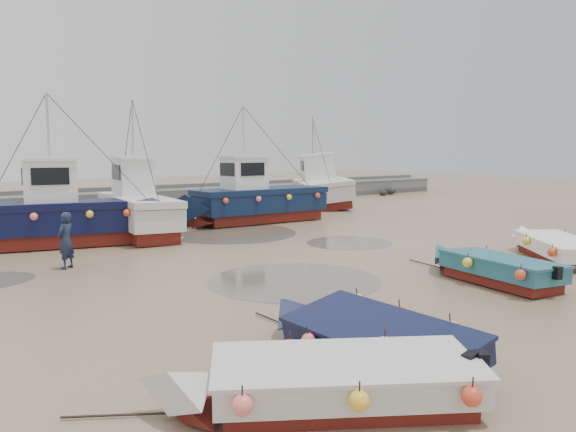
% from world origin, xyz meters
% --- Properties ---
extents(ground, '(120.00, 120.00, 0.00)m').
position_xyz_m(ground, '(0.00, 0.00, 0.00)').
color(ground, '#987E5F').
rests_on(ground, ground).
extents(seawall, '(60.00, 4.92, 1.50)m').
position_xyz_m(seawall, '(0.05, 21.99, 0.63)').
color(seawall, slate).
rests_on(seawall, ground).
extents(puddle_a, '(5.36, 5.36, 0.01)m').
position_xyz_m(puddle_a, '(-1.55, -0.65, 0.00)').
color(puddle_a, '#5D5649').
rests_on(puddle_a, ground).
extents(puddle_b, '(3.74, 3.74, 0.01)m').
position_xyz_m(puddle_b, '(4.48, 3.53, 0.00)').
color(puddle_b, '#5D5649').
rests_on(puddle_b, ground).
extents(puddle_d, '(6.64, 6.64, 0.01)m').
position_xyz_m(puddle_d, '(1.69, 9.42, 0.00)').
color(puddle_d, '#5D5649').
rests_on(puddle_d, ground).
extents(dinghy_0, '(5.93, 3.99, 1.43)m').
position_xyz_m(dinghy_0, '(-6.28, -7.81, 0.54)').
color(dinghy_0, maroon).
rests_on(dinghy_0, ground).
extents(dinghy_1, '(2.26, 6.20, 1.43)m').
position_xyz_m(dinghy_1, '(-4.28, -6.73, 0.55)').
color(dinghy_1, maroon).
rests_on(dinghy_1, ground).
extents(dinghy_2, '(2.46, 5.89, 1.43)m').
position_xyz_m(dinghy_2, '(3.19, -4.30, 0.55)').
color(dinghy_2, maroon).
rests_on(dinghy_2, ground).
extents(dinghy_3, '(4.80, 5.75, 1.43)m').
position_xyz_m(dinghy_3, '(8.20, -3.53, 0.54)').
color(dinghy_3, maroon).
rests_on(dinghy_3, ground).
extents(cabin_boat_0, '(9.64, 4.08, 6.22)m').
position_xyz_m(cabin_boat_0, '(-5.80, 9.93, 1.36)').
color(cabin_boat_0, maroon).
rests_on(cabin_boat_0, ground).
extents(cabin_boat_1, '(3.06, 9.66, 6.22)m').
position_xyz_m(cabin_boat_1, '(-2.19, 11.02, 1.36)').
color(cabin_boat_1, maroon).
rests_on(cabin_boat_1, ground).
extents(cabin_boat_2, '(10.50, 3.31, 6.22)m').
position_xyz_m(cabin_boat_2, '(4.47, 11.49, 1.33)').
color(cabin_boat_2, maroon).
rests_on(cabin_boat_2, ground).
extents(cabin_boat_3, '(6.88, 9.98, 6.22)m').
position_xyz_m(cabin_boat_3, '(13.63, 16.55, 1.32)').
color(cabin_boat_3, maroon).
rests_on(cabin_boat_3, ground).
extents(person, '(0.84, 0.80, 1.93)m').
position_xyz_m(person, '(-6.76, 5.26, 0.00)').
color(person, '#19233A').
rests_on(person, ground).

